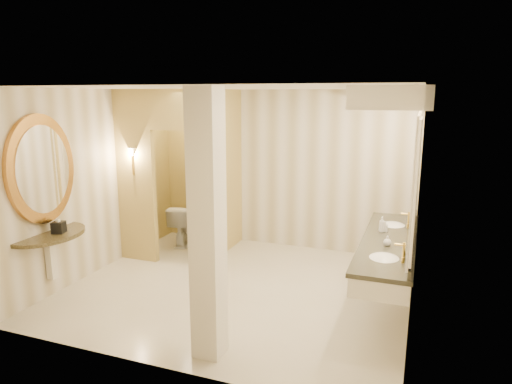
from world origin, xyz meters
The scene contains 16 objects.
floor centered at (0.00, 0.00, 0.00)m, with size 4.50×4.50×0.00m, color beige.
ceiling centered at (0.00, 0.00, 2.70)m, with size 4.50×4.50×0.00m, color white.
wall_back centered at (0.00, 2.00, 1.35)m, with size 4.50×0.02×2.70m, color beige.
wall_front centered at (0.00, -2.00, 1.35)m, with size 4.50×0.02×2.70m, color beige.
wall_left centered at (-2.25, 0.00, 1.35)m, with size 0.02×4.00×2.70m, color beige.
wall_right centered at (2.25, 0.00, 1.35)m, with size 0.02×4.00×2.70m, color beige.
toilet_closet centered at (-1.12, 0.97, 1.39)m, with size 1.50×1.55×2.70m.
wall_sconce centered at (-1.93, 0.43, 1.73)m, with size 0.14×0.14×0.42m.
vanity centered at (1.98, 0.16, 1.63)m, with size 0.75×2.72×2.09m.
console_shelf centered at (-2.21, -1.09, 1.35)m, with size 1.07×1.07×1.98m.
pillar centered at (0.35, -1.60, 1.35)m, with size 0.29×0.29×2.70m, color white.
tissue_box centered at (-2.06, -1.04, 0.95)m, with size 0.15×0.15×0.15m, color black.
toilet centered at (-1.63, 1.42, 0.36)m, with size 0.40×0.70×0.72m, color white.
soap_bottle_a centered at (1.88, 0.47, 0.94)m, with size 0.06×0.06×0.14m, color beige.
soap_bottle_b centered at (1.95, -0.11, 0.94)m, with size 0.10×0.10×0.12m, color silver.
soap_bottle_c centered at (1.83, 0.44, 0.98)m, with size 0.08×0.08×0.20m, color #C6B28C.
Camera 1 is at (2.27, -5.44, 2.62)m, focal length 32.00 mm.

